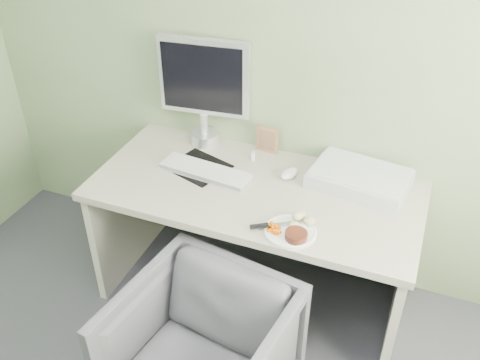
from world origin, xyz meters
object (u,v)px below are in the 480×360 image
at_px(plate, 290,231).
at_px(scanner, 360,179).
at_px(monitor, 204,86).
at_px(desk_chair, 202,355).
at_px(desk, 255,217).

relative_size(plate, scanner, 0.50).
bearing_deg(monitor, scanner, -13.27).
height_order(scanner, monitor, monitor).
bearing_deg(scanner, plate, -105.81).
xyz_separation_m(plate, monitor, (-0.66, 0.58, 0.32)).
relative_size(scanner, desk_chair, 0.66).
bearing_deg(plate, monitor, 138.99).
relative_size(plate, desk_chair, 0.33).
bearing_deg(scanner, desk, -148.08).
distance_m(desk, monitor, 0.72).
xyz_separation_m(plate, desk_chair, (-0.24, -0.44, -0.42)).
relative_size(monitor, desk_chair, 0.83).
distance_m(desk, desk_chair, 0.74).
distance_m(desk, scanner, 0.55).
height_order(desk, monitor, monitor).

